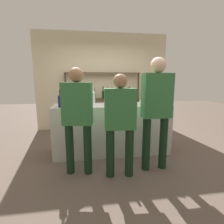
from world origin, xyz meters
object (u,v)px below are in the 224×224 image
Objects in this scene: counter_bottle_2 at (107,98)px; customer_left at (77,114)px; counter_bottle_4 at (60,100)px; customer_right at (157,106)px; ice_bucket at (70,100)px; counter_bottle_0 at (78,98)px; counter_bottle_3 at (128,98)px; counter_bottle_5 at (93,97)px; wine_glass at (142,100)px; customer_center at (120,119)px; counter_bottle_1 at (125,98)px.

counter_bottle_2 is 0.21× the size of customer_left.
counter_bottle_4 is 1.64m from customer_right.
customer_right is (1.54, -0.57, -0.04)m from counter_bottle_4.
ice_bucket is at bearing 53.24° from counter_bottle_4.
counter_bottle_0 is 1.65× the size of ice_bucket.
counter_bottle_3 is 0.72m from counter_bottle_5.
counter_bottle_0 is 0.21m from ice_bucket.
counter_bottle_2 reaches higher than wine_glass.
counter_bottle_4 is 0.64m from customer_left.
wine_glass is 0.09× the size of customer_left.
counter_bottle_4 is 1.19m from customer_center.
counter_bottle_4 is at bearing -126.76° from ice_bucket.
customer_left is at bearing 86.63° from customer_right.
customer_left is (0.31, -0.53, -0.15)m from counter_bottle_4.
counter_bottle_1 is at bearing -1.63° from counter_bottle_0.
customer_left is at bearing -106.07° from counter_bottle_5.
counter_bottle_0 is 1.08× the size of counter_bottle_3.
counter_bottle_1 is 0.99× the size of counter_bottle_3.
customer_right is (0.28, -0.75, -0.04)m from counter_bottle_3.
counter_bottle_0 is at bearing 43.21° from ice_bucket.
customer_right is at bearing -28.53° from ice_bucket.
counter_bottle_1 is at bearing 14.04° from counter_bottle_2.
counter_bottle_0 is 0.20× the size of customer_right.
counter_bottle_5 is 2.51× the size of wine_glass.
counter_bottle_2 is 1.06× the size of counter_bottle_4.
customer_right reaches higher than customer_left.
counter_bottle_4 is (-1.23, -0.30, -0.00)m from counter_bottle_1.
counter_bottle_5 reaches higher than counter_bottle_2.
customer_left is at bearing -155.34° from wine_glass.
customer_center is 0.65m from customer_right.
counter_bottle_4 is (-0.86, -0.21, -0.01)m from counter_bottle_2.
counter_bottle_5 is 0.20× the size of customer_right.
counter_bottle_1 is at bearing 17.55° from customer_right.
ice_bucket is at bearing -174.07° from counter_bottle_1.
counter_bottle_0 is 1.12× the size of counter_bottle_4.
wine_glass is at bearing -7.96° from ice_bucket.
counter_bottle_2 is 0.66m from wine_glass.
counter_bottle_0 is at bearing 48.56° from counter_bottle_4.
counter_bottle_2 is 0.72m from ice_bucket.
counter_bottle_0 is 0.22× the size of customer_left.
counter_bottle_5 is 1.22m from customer_center.
counter_bottle_2 reaches higher than counter_bottle_3.
counter_bottle_1 is at bearing 101.82° from counter_bottle_3.
customer_center reaches higher than counter_bottle_1.
ice_bucket is 0.12× the size of customer_right.
counter_bottle_1 is at bearing 13.71° from counter_bottle_4.
counter_bottle_3 is at bearing 7.98° from counter_bottle_4.
wine_glass is (1.19, -0.33, -0.03)m from counter_bottle_0.
customer_right is (0.06, -0.57, -0.02)m from wine_glass.
customer_center is (0.64, -1.04, -0.22)m from counter_bottle_0.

